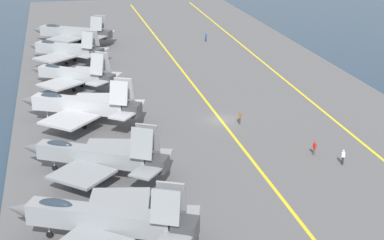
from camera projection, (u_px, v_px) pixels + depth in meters
ground_plane at (221, 123)px, 78.94m from camera, size 2000.00×2000.00×0.00m
carrier_deck at (221, 121)px, 78.87m from camera, size 203.20×54.11×0.40m
deck_stripe_foul_line at (323, 111)px, 81.95m from camera, size 182.85×3.85×0.01m
deck_stripe_centerline at (221, 120)px, 78.79m from camera, size 182.88×0.36×0.01m
parked_jet_second at (102, 219)px, 49.74m from camera, size 14.27×16.97×6.34m
parked_jet_third at (96, 156)px, 62.12m from camera, size 12.98×16.33×6.42m
parked_jet_fourth at (81, 105)px, 76.15m from camera, size 14.07×16.57×6.66m
parked_jet_fifth at (73, 74)px, 90.55m from camera, size 13.09×14.31×6.33m
parked_jet_sixth at (66, 50)px, 104.86m from camera, size 13.65×14.75×6.22m
parked_jet_seventh at (72, 32)px, 118.13m from camera, size 13.10×16.98×6.06m
crew_red_vest at (315, 147)px, 67.79m from camera, size 0.44×0.36×1.75m
crew_white_vest at (343, 156)px, 65.36m from camera, size 0.33×0.42×1.80m
crew_brown_vest at (240, 117)px, 77.02m from camera, size 0.43×0.46×1.76m
crew_blue_vest at (206, 37)px, 120.73m from camera, size 0.46×0.45×1.76m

